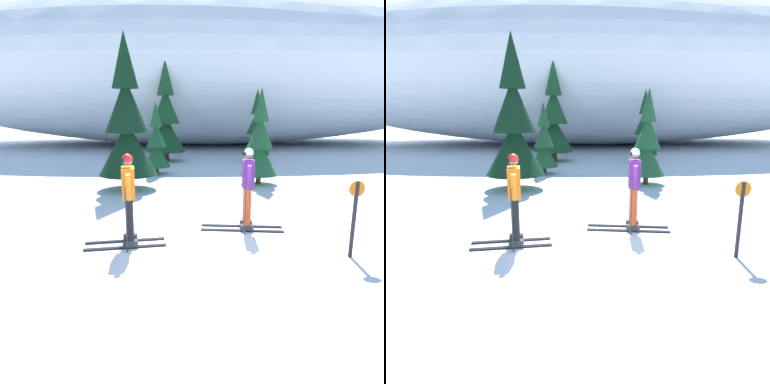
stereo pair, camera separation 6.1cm
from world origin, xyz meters
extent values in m
plane|color=white|center=(0.00, 0.00, 0.00)|extent=(120.00, 120.00, 0.00)
cube|color=black|center=(-1.39, -0.21, 0.01)|extent=(1.56, 0.29, 0.03)
cube|color=black|center=(-1.43, 0.15, 0.01)|extent=(1.56, 0.29, 0.03)
cube|color=#38383D|center=(-1.29, -0.19, 0.09)|extent=(0.29, 0.17, 0.12)
cube|color=#38383D|center=(-1.33, 0.16, 0.09)|extent=(0.29, 0.17, 0.12)
cylinder|color=black|center=(-1.29, -0.19, 0.55)|extent=(0.15, 0.15, 0.79)
cylinder|color=black|center=(-1.33, 0.16, 0.55)|extent=(0.15, 0.15, 0.79)
cube|color=orange|center=(-1.31, -0.02, 1.24)|extent=(0.29, 0.47, 0.59)
cylinder|color=orange|center=(-1.27, -0.29, 1.18)|extent=(0.13, 0.28, 0.58)
cylinder|color=orange|center=(-1.34, 0.25, 1.18)|extent=(0.13, 0.28, 0.58)
sphere|color=#A37556|center=(-1.31, -0.02, 1.65)|extent=(0.19, 0.19, 0.19)
sphere|color=red|center=(-1.31, -0.02, 1.68)|extent=(0.21, 0.21, 0.21)
cube|color=black|center=(-1.39, -0.03, 1.66)|extent=(0.05, 0.15, 0.07)
cylinder|color=#2D2D33|center=(-1.32, -0.39, 0.60)|extent=(0.02, 0.02, 1.19)
cylinder|color=#2D2D33|center=(-1.32, -0.39, 0.06)|extent=(0.07, 0.07, 0.01)
cylinder|color=#2D2D33|center=(-1.41, 0.34, 0.60)|extent=(0.02, 0.02, 1.19)
cylinder|color=#2D2D33|center=(-1.41, 0.34, 0.06)|extent=(0.07, 0.07, 0.01)
cube|color=black|center=(1.03, 0.63, 0.01)|extent=(1.79, 0.35, 0.03)
cube|color=black|center=(1.07, 0.94, 0.01)|extent=(1.79, 0.35, 0.03)
cube|color=#38383D|center=(1.12, 0.62, 0.09)|extent=(0.30, 0.18, 0.12)
cube|color=#38383D|center=(1.17, 0.92, 0.09)|extent=(0.30, 0.18, 0.12)
cylinder|color=#DB471E|center=(1.12, 0.62, 0.55)|extent=(0.15, 0.15, 0.80)
cylinder|color=#DB471E|center=(1.17, 0.92, 0.55)|extent=(0.15, 0.15, 0.80)
cube|color=#6B2889|center=(1.15, 0.77, 1.24)|extent=(0.29, 0.42, 0.59)
cylinder|color=#6B2889|center=(1.11, 0.53, 1.19)|extent=(0.14, 0.29, 0.58)
cylinder|color=#6B2889|center=(1.18, 1.01, 1.19)|extent=(0.14, 0.29, 0.58)
sphere|color=#A37556|center=(1.15, 0.77, 1.66)|extent=(0.19, 0.19, 0.19)
sphere|color=white|center=(1.15, 0.77, 1.69)|extent=(0.21, 0.21, 0.21)
cube|color=black|center=(1.07, 0.78, 1.67)|extent=(0.06, 0.15, 0.07)
cylinder|color=#2D2D33|center=(1.04, 0.45, 0.59)|extent=(0.02, 0.02, 1.19)
cylinder|color=#2D2D33|center=(1.04, 0.45, 0.06)|extent=(0.07, 0.07, 0.01)
cylinder|color=#2D2D33|center=(1.13, 1.11, 0.59)|extent=(0.02, 0.02, 1.19)
cylinder|color=#2D2D33|center=(1.13, 1.11, 0.06)|extent=(0.07, 0.07, 0.01)
cylinder|color=#47301E|center=(-1.93, 5.08, 0.34)|extent=(0.27, 0.27, 0.67)
cone|color=black|center=(-1.93, 5.08, 1.36)|extent=(1.93, 1.93, 1.72)
cone|color=black|center=(-1.93, 5.08, 2.74)|extent=(1.39, 1.39, 1.72)
cone|color=black|center=(-1.93, 5.08, 4.12)|extent=(0.85, 0.85, 1.72)
cylinder|color=#47301E|center=(-1.12, 8.02, 0.20)|extent=(0.16, 0.16, 0.40)
cone|color=#1E512D|center=(-1.12, 8.02, 0.81)|extent=(1.14, 1.14, 1.02)
cone|color=#1E512D|center=(-1.12, 8.02, 1.62)|extent=(0.82, 0.82, 1.02)
cone|color=#1E512D|center=(-1.12, 8.02, 2.44)|extent=(0.50, 0.50, 1.02)
cylinder|color=#47301E|center=(-0.78, 11.82, 0.35)|extent=(0.28, 0.28, 0.69)
cone|color=#194723|center=(-0.78, 11.82, 1.40)|extent=(1.98, 1.98, 1.77)
cone|color=#194723|center=(-0.78, 11.82, 2.82)|extent=(1.42, 1.42, 1.77)
cone|color=#194723|center=(-0.78, 11.82, 4.23)|extent=(0.87, 0.87, 1.77)
cylinder|color=#47301E|center=(2.60, 5.66, 0.23)|extent=(0.18, 0.18, 0.45)
cone|color=#1E512D|center=(2.60, 5.66, 0.92)|extent=(1.30, 1.30, 1.16)
cone|color=#1E512D|center=(2.60, 5.66, 1.85)|extent=(0.93, 0.93, 1.16)
cone|color=#1E512D|center=(2.60, 5.66, 2.78)|extent=(0.57, 0.57, 1.16)
cylinder|color=#47301E|center=(3.86, 11.45, 0.25)|extent=(0.20, 0.20, 0.50)
cone|color=#194723|center=(3.86, 11.45, 1.01)|extent=(1.42, 1.42, 1.27)
cone|color=#194723|center=(3.86, 11.45, 2.03)|extent=(1.02, 1.02, 1.27)
cone|color=#194723|center=(3.86, 11.45, 3.05)|extent=(0.63, 0.63, 1.27)
ellipsoid|color=white|center=(2.11, 22.24, 5.52)|extent=(46.51, 21.23, 11.05)
cylinder|color=black|center=(2.69, -0.83, 0.68)|extent=(0.07, 0.07, 1.37)
cylinder|color=orange|center=(2.69, -0.83, 1.25)|extent=(0.28, 0.02, 0.28)
camera|label=1|loc=(-0.47, -6.52, 2.54)|focal=32.72mm
camera|label=2|loc=(-0.41, -6.52, 2.54)|focal=32.72mm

